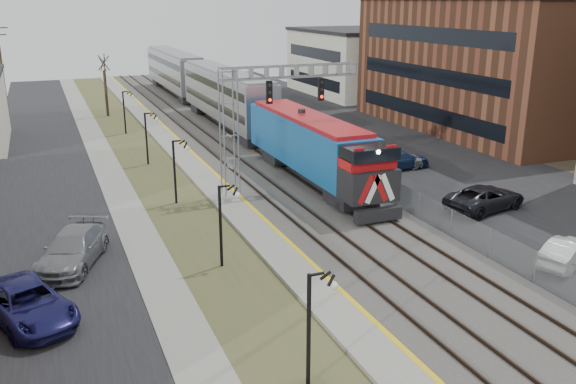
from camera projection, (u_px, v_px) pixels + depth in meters
street_west at (44, 186)px, 40.99m from camera, size 7.00×120.00×0.04m
sidewalk at (113, 179)px, 42.60m from camera, size 2.00×120.00×0.08m
grass_median at (156, 175)px, 43.68m from camera, size 4.00×120.00×0.06m
platform at (196, 169)px, 44.73m from camera, size 2.00×120.00×0.24m
ballast_bed at (261, 163)px, 46.53m from camera, size 8.00×120.00×0.20m
parking_lot at (396, 150)px, 50.86m from camera, size 16.00×120.00×0.04m
platform_edge at (208, 166)px, 45.01m from camera, size 0.24×120.00×0.01m
track_near at (235, 163)px, 45.76m from camera, size 1.58×120.00×0.15m
track_far at (279, 159)px, 47.02m from camera, size 1.58×120.00×0.15m
train at (215, 94)px, 61.95m from camera, size 3.00×63.05×5.33m
signal_gantry at (255, 108)px, 37.69m from camera, size 9.00×1.07×8.15m
lampposts at (219, 225)px, 28.32m from camera, size 0.14×62.14×4.00m
fence at (311, 149)px, 47.83m from camera, size 0.04×120.00×1.60m
buildings_east at (569, 72)px, 50.62m from camera, size 16.00×76.00×15.00m
bare_trees at (21, 137)px, 43.22m from camera, size 12.30×42.30×5.95m
car_lot_b at (569, 253)px, 28.60m from camera, size 4.27×2.77×1.33m
car_lot_c at (485, 198)px, 36.20m from camera, size 5.70×3.51×1.47m
car_lot_d at (400, 160)px, 45.05m from camera, size 4.72×2.13×1.34m
car_lot_e at (392, 158)px, 45.26m from camera, size 4.86×3.06×1.54m
car_lot_f at (352, 151)px, 47.18m from camera, size 5.12×2.98×1.60m
car_street_a at (27, 304)px, 23.60m from camera, size 4.28×5.86×1.48m
car_street_b at (73, 250)px, 28.60m from camera, size 4.21×5.99×1.61m
car_lot_g at (317, 121)px, 59.45m from camera, size 4.16×1.88×1.39m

